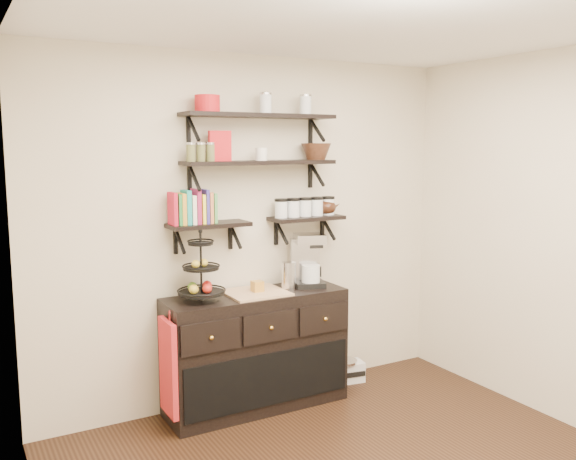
{
  "coord_description": "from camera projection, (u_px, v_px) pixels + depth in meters",
  "views": [
    {
      "loc": [
        -2.09,
        -2.53,
        2.02
      ],
      "look_at": [
        -0.02,
        1.15,
        1.43
      ],
      "focal_mm": 38.0,
      "sensor_mm": 36.0,
      "label": 1
    }
  ],
  "objects": [
    {
      "name": "ceiling",
      "position": [
        401.0,
        10.0,
        3.1
      ],
      "size": [
        3.5,
        3.5,
        0.02
      ],
      "primitive_type": "cube",
      "color": "white",
      "rests_on": "back_wall"
    },
    {
      "name": "back_wall",
      "position": [
        253.0,
        230.0,
        4.8
      ],
      "size": [
        3.5,
        0.02,
        2.7
      ],
      "primitive_type": "cube",
      "color": "beige",
      "rests_on": "ground"
    },
    {
      "name": "left_wall",
      "position": [
        52.0,
        314.0,
        2.44
      ],
      "size": [
        0.02,
        3.5,
        2.7
      ],
      "primitive_type": "cube",
      "color": "beige",
      "rests_on": "ground"
    },
    {
      "name": "shelf_top",
      "position": [
        259.0,
        116.0,
        4.56
      ],
      "size": [
        1.2,
        0.27,
        0.23
      ],
      "color": "black",
      "rests_on": "back_wall"
    },
    {
      "name": "shelf_mid",
      "position": [
        260.0,
        163.0,
        4.61
      ],
      "size": [
        1.2,
        0.27,
        0.23
      ],
      "color": "black",
      "rests_on": "back_wall"
    },
    {
      "name": "shelf_low_left",
      "position": [
        208.0,
        226.0,
        4.48
      ],
      "size": [
        0.6,
        0.25,
        0.23
      ],
      "color": "black",
      "rests_on": "back_wall"
    },
    {
      "name": "shelf_low_right",
      "position": [
        306.0,
        219.0,
        4.89
      ],
      "size": [
        0.6,
        0.25,
        0.23
      ],
      "color": "black",
      "rests_on": "back_wall"
    },
    {
      "name": "cookbooks",
      "position": [
        197.0,
        208.0,
        4.42
      ],
      "size": [
        0.36,
        0.15,
        0.26
      ],
      "color": "#B5162F",
      "rests_on": "shelf_low_left"
    },
    {
      "name": "glass_canisters",
      "position": [
        305.0,
        208.0,
        4.87
      ],
      "size": [
        0.54,
        0.1,
        0.13
      ],
      "color": "silver",
      "rests_on": "shelf_low_right"
    },
    {
      "name": "sideboard",
      "position": [
        256.0,
        350.0,
        4.68
      ],
      "size": [
        1.4,
        0.5,
        0.92
      ],
      "color": "black",
      "rests_on": "floor"
    },
    {
      "name": "fruit_stand",
      "position": [
        201.0,
        277.0,
        4.38
      ],
      "size": [
        0.34,
        0.34,
        0.5
      ],
      "rotation": [
        0.0,
        0.0,
        -0.01
      ],
      "color": "black",
      "rests_on": "sideboard"
    },
    {
      "name": "candle",
      "position": [
        257.0,
        286.0,
        4.61
      ],
      "size": [
        0.08,
        0.08,
        0.08
      ],
      "primitive_type": "cube",
      "color": "#AE7A28",
      "rests_on": "sideboard"
    },
    {
      "name": "coffee_maker",
      "position": [
        308.0,
        261.0,
        4.84
      ],
      "size": [
        0.29,
        0.29,
        0.42
      ],
      "rotation": [
        0.0,
        0.0,
        -0.33
      ],
      "color": "black",
      "rests_on": "sideboard"
    },
    {
      "name": "thermal_carafe",
      "position": [
        289.0,
        276.0,
        4.72
      ],
      "size": [
        0.11,
        0.11,
        0.22
      ],
      "primitive_type": "cylinder",
      "color": "silver",
      "rests_on": "sideboard"
    },
    {
      "name": "apron",
      "position": [
        168.0,
        368.0,
        4.23
      ],
      "size": [
        0.04,
        0.29,
        0.68
      ],
      "primitive_type": "cube",
      "color": "#AB122C",
      "rests_on": "sideboard"
    },
    {
      "name": "radio",
      "position": [
        345.0,
        371.0,
        5.22
      ],
      "size": [
        0.35,
        0.25,
        0.19
      ],
      "rotation": [
        0.0,
        0.0,
        -0.17
      ],
      "color": "silver",
      "rests_on": "floor"
    },
    {
      "name": "recipe_box",
      "position": [
        220.0,
        146.0,
        4.43
      ],
      "size": [
        0.17,
        0.09,
        0.22
      ],
      "primitive_type": "cube",
      "rotation": [
        0.0,
        0.0,
        -0.17
      ],
      "color": "red",
      "rests_on": "shelf_mid"
    },
    {
      "name": "walnut_bowl",
      "position": [
        316.0,
        152.0,
        4.84
      ],
      "size": [
        0.24,
        0.24,
        0.13
      ],
      "primitive_type": null,
      "color": "black",
      "rests_on": "shelf_mid"
    },
    {
      "name": "ramekins",
      "position": [
        261.0,
        154.0,
        4.61
      ],
      "size": [
        0.09,
        0.09,
        0.1
      ],
      "primitive_type": "cylinder",
      "color": "white",
      "rests_on": "shelf_mid"
    },
    {
      "name": "teapot",
      "position": [
        327.0,
        206.0,
        4.97
      ],
      "size": [
        0.22,
        0.18,
        0.14
      ],
      "primitive_type": null,
      "rotation": [
        0.0,
        0.0,
        -0.21
      ],
      "color": "black",
      "rests_on": "shelf_low_right"
    },
    {
      "name": "red_pot",
      "position": [
        207.0,
        104.0,
        4.35
      ],
      "size": [
        0.18,
        0.18,
        0.12
      ],
      "primitive_type": "cylinder",
      "color": "red",
      "rests_on": "shelf_top"
    }
  ]
}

